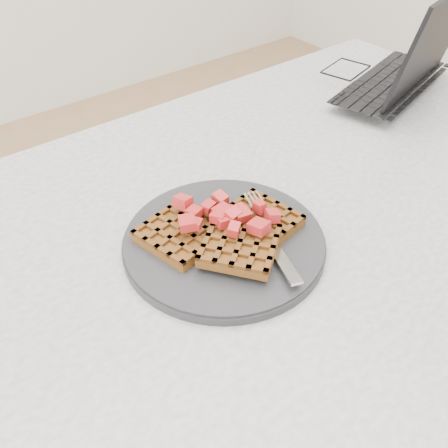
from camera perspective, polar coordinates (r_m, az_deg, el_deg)
name	(u,v)px	position (r m, az deg, el deg)	size (l,w,h in m)	color
ground	(270,435)	(1.37, 5.30, -22.91)	(4.00, 4.00, 0.00)	tan
table	(293,252)	(0.85, 7.86, -3.23)	(1.20, 0.80, 0.75)	beige
plate	(224,242)	(0.68, 0.00, -2.05)	(0.28, 0.28, 0.02)	#242426
waffles	(226,233)	(0.67, 0.21, -0.99)	(0.21, 0.20, 0.03)	brown
strawberry_pile	(224,216)	(0.65, 0.00, 0.94)	(0.15, 0.15, 0.02)	#990508
fork	(268,235)	(0.67, 5.04, -1.31)	(0.02, 0.18, 0.02)	silver
laptop	(382,73)	(1.14, 17.66, 16.12)	(0.37, 0.31, 0.22)	black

